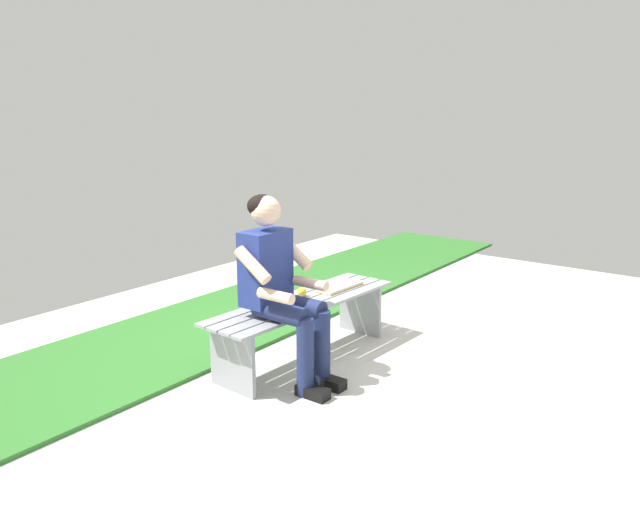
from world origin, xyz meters
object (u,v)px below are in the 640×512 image
object	(u,v)px
person_seated	(280,282)
apple	(302,292)
bench_near	(303,315)
book_open	(339,287)

from	to	relation	value
person_seated	apple	size ratio (longest dim) A/B	17.77
bench_near	person_seated	xyz separation A→B (m)	(0.37, 0.10, 0.35)
person_seated	apple	xyz separation A→B (m)	(-0.44, -0.17, -0.21)
person_seated	book_open	bearing A→B (deg)	-174.75
person_seated	book_open	xyz separation A→B (m)	(-0.78, -0.07, -0.23)
bench_near	book_open	world-z (taller)	book_open
bench_near	person_seated	bearing A→B (deg)	14.99
bench_near	apple	world-z (taller)	apple
person_seated	bench_near	bearing A→B (deg)	-165.01
apple	book_open	bearing A→B (deg)	164.42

